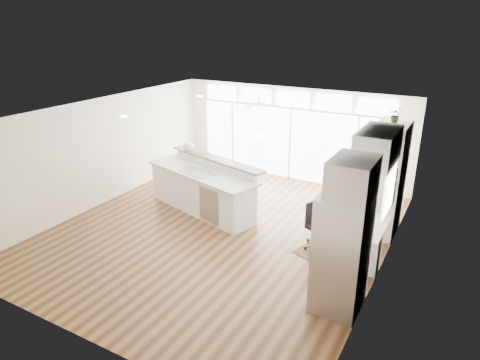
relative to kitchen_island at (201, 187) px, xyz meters
The scene contains 24 objects.
floor 1.36m from the kitchen_island, 35.12° to the right, with size 7.00×8.00×0.02m, color #442815.
ceiling 2.39m from the kitchen_island, 35.12° to the right, with size 7.00×8.00×0.02m, color white.
wall_back 3.53m from the kitchen_island, 73.48° to the left, with size 7.00×0.04×2.70m, color silver.
wall_front 4.85m from the kitchen_island, 78.18° to the right, with size 7.00×0.04×2.70m, color silver.
wall_left 2.71m from the kitchen_island, 164.67° to the right, with size 0.04×8.00×2.70m, color silver.
wall_right 4.59m from the kitchen_island, ahead, with size 0.04×8.00×2.70m, color silver.
glass_wall 3.42m from the kitchen_island, 73.19° to the left, with size 5.80×0.06×2.08m, color white.
transom_row 3.82m from the kitchen_island, 73.19° to the left, with size 5.90×0.06×0.40m, color white.
desk_window 4.55m from the kitchen_island, ahead, with size 0.04×0.85×0.85m, color white.
ceiling_fan 2.85m from the kitchen_island, 77.14° to the left, with size 1.16×1.16×0.32m, color white.
recessed_lights 2.32m from the kitchen_island, 26.54° to the right, with size 3.40×3.00×0.02m, color beige.
oven_cabinet 4.34m from the kitchen_island, 14.96° to the left, with size 0.64×1.20×2.50m, color white.
desk_nook 4.14m from the kitchen_island, ahead, with size 0.72×1.30×0.76m, color white.
upper_cabinets 4.51m from the kitchen_island, ahead, with size 0.64×1.30×0.64m, color white.
refrigerator 4.59m from the kitchen_island, 26.50° to the right, with size 0.76×0.90×2.00m, color #A9A9AD.
fridge_cabinet 4.92m from the kitchen_island, 26.17° to the right, with size 0.64×0.90×0.60m, color white.
framed_photos 4.51m from the kitchen_island, ahead, with size 0.06×0.22×0.80m, color black.
kitchen_island is the anchor object (origin of this frame).
rug 3.43m from the kitchen_island, 10.70° to the right, with size 0.96×0.69×0.01m, color #352111.
office_chair 3.20m from the kitchen_island, ahead, with size 0.51×0.47×0.98m, color black.
fishbowl 1.28m from the kitchen_island, 141.57° to the left, with size 0.25×0.25×0.25m, color white.
monitor 4.06m from the kitchen_island, ahead, with size 0.07×0.43×0.36m, color black.
keyboard 3.88m from the kitchen_island, ahead, with size 0.13×0.35×0.02m, color silver.
potted_plant 4.73m from the kitchen_island, 14.96° to the left, with size 0.27×0.30×0.24m, color #2B5B27.
Camera 1 is at (4.60, -7.38, 4.53)m, focal length 32.00 mm.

